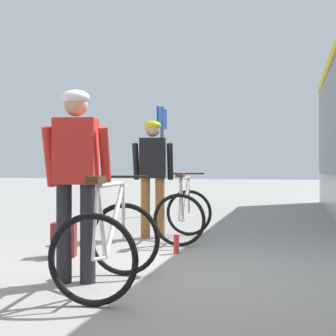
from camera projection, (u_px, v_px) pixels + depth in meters
ground_plane at (194, 277)px, 4.43m from camera, size 80.00×80.00×0.00m
cyclist_near_in_red at (76, 167)px, 4.21m from camera, size 0.65×0.38×1.76m
cyclist_far_in_dark at (153, 168)px, 6.93m from camera, size 0.65×0.38×1.76m
bicycle_near_white at (110, 243)px, 3.98m from camera, size 0.83×1.15×0.99m
bicycle_far_silver at (184, 213)px, 6.65m from camera, size 0.80×1.13×0.99m
backpack_on_platform at (64, 240)px, 5.46m from camera, size 0.32×0.25×0.40m
water_bottle_near_the_bikes at (176, 244)px, 5.65m from camera, size 0.07×0.07×0.23m
water_bottle_by_the_backpack at (54, 251)px, 5.27m from camera, size 0.08×0.08×0.20m
platform_sign_post at (162, 142)px, 10.13m from camera, size 0.08×0.70×2.40m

